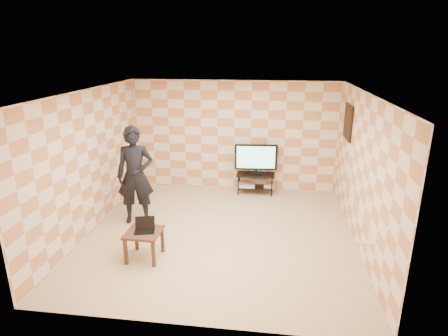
{
  "coord_description": "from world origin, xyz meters",
  "views": [
    {
      "loc": [
        0.92,
        -6.38,
        3.42
      ],
      "look_at": [
        0.0,
        0.6,
        1.15
      ],
      "focal_mm": 30.0,
      "sensor_mm": 36.0,
      "label": 1
    }
  ],
  "objects": [
    {
      "name": "floor",
      "position": [
        0.0,
        0.0,
        0.0
      ],
      "size": [
        5.0,
        5.0,
        0.0
      ],
      "primitive_type": "plane",
      "color": "tan",
      "rests_on": "ground"
    },
    {
      "name": "wall_back",
      "position": [
        0.0,
        2.5,
        1.35
      ],
      "size": [
        5.0,
        0.02,
        2.7
      ],
      "primitive_type": "cube",
      "color": "beige",
      "rests_on": "ground"
    },
    {
      "name": "wall_front",
      "position": [
        0.0,
        -2.5,
        1.35
      ],
      "size": [
        5.0,
        0.02,
        2.7
      ],
      "primitive_type": "cube",
      "color": "beige",
      "rests_on": "ground"
    },
    {
      "name": "wall_left",
      "position": [
        -2.5,
        0.0,
        1.35
      ],
      "size": [
        0.02,
        5.0,
        2.7
      ],
      "primitive_type": "cube",
      "color": "beige",
      "rests_on": "ground"
    },
    {
      "name": "wall_right",
      "position": [
        2.5,
        0.0,
        1.35
      ],
      "size": [
        0.02,
        5.0,
        2.7
      ],
      "primitive_type": "cube",
      "color": "beige",
      "rests_on": "ground"
    },
    {
      "name": "ceiling",
      "position": [
        0.0,
        0.0,
        2.7
      ],
      "size": [
        5.0,
        5.0,
        0.02
      ],
      "primitive_type": "cube",
      "color": "white",
      "rests_on": "wall_back"
    },
    {
      "name": "wall_art",
      "position": [
        2.47,
        1.55,
        1.95
      ],
      "size": [
        0.04,
        0.72,
        0.72
      ],
      "color": "black",
      "rests_on": "wall_right"
    },
    {
      "name": "tv_stand",
      "position": [
        0.56,
        2.23,
        0.36
      ],
      "size": [
        0.92,
        0.41,
        0.5
      ],
      "color": "black",
      "rests_on": "floor"
    },
    {
      "name": "tv",
      "position": [
        0.56,
        2.23,
        0.91
      ],
      "size": [
        1.02,
        0.21,
        0.74
      ],
      "color": "black",
      "rests_on": "tv_stand"
    },
    {
      "name": "dvd_player",
      "position": [
        0.34,
        2.22,
        0.21
      ],
      "size": [
        0.42,
        0.31,
        0.07
      ],
      "primitive_type": "cube",
      "rotation": [
        0.0,
        0.0,
        0.05
      ],
      "color": "#BDBDC0",
      "rests_on": "tv_stand"
    },
    {
      "name": "game_console",
      "position": [
        0.9,
        2.24,
        0.2
      ],
      "size": [
        0.26,
        0.2,
        0.05
      ],
      "primitive_type": "cube",
      "rotation": [
        0.0,
        0.0,
        -0.1
      ],
      "color": "silver",
      "rests_on": "tv_stand"
    },
    {
      "name": "side_table",
      "position": [
        -1.15,
        -0.99,
        0.41
      ],
      "size": [
        0.58,
        0.58,
        0.5
      ],
      "color": "#332417",
      "rests_on": "floor"
    },
    {
      "name": "laptop",
      "position": [
        -1.13,
        -0.95,
        0.55
      ],
      "size": [
        0.38,
        0.33,
        0.22
      ],
      "color": "black",
      "rests_on": "side_table"
    },
    {
      "name": "person",
      "position": [
        -1.75,
        0.37,
        0.99
      ],
      "size": [
        0.81,
        0.61,
        1.99
      ],
      "primitive_type": "imported",
      "rotation": [
        0.0,
        0.0,
        0.21
      ],
      "color": "black",
      "rests_on": "floor"
    }
  ]
}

